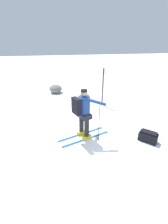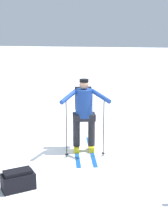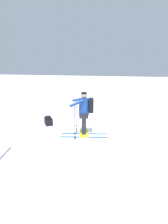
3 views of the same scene
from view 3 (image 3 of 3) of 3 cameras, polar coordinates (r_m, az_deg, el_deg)
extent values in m
plane|color=white|center=(7.10, -1.79, -5.54)|extent=(80.00, 80.00, 0.00)
cube|color=#144C9E|center=(6.29, -0.05, -8.21)|extent=(0.52, 1.69, 0.01)
cube|color=yellow|center=(6.26, -0.05, -7.66)|extent=(0.18, 0.32, 0.12)
cylinder|color=black|center=(6.13, -0.05, -4.30)|extent=(0.15, 0.15, 0.65)
cube|color=#144C9E|center=(6.59, 0.05, -7.11)|extent=(0.52, 1.69, 0.01)
cube|color=yellow|center=(6.57, 0.05, -6.58)|extent=(0.18, 0.32, 0.12)
cylinder|color=black|center=(6.44, 0.05, -3.36)|extent=(0.15, 0.15, 0.65)
cube|color=black|center=(6.19, 0.00, -0.94)|extent=(0.54, 0.42, 0.14)
cylinder|color=navy|center=(6.11, 0.00, 1.75)|extent=(0.36, 0.36, 0.60)
sphere|color=tan|center=(6.04, 0.00, 5.43)|extent=(0.20, 0.20, 0.20)
cylinder|color=black|center=(6.02, 0.00, 6.22)|extent=(0.19, 0.19, 0.06)
cube|color=black|center=(6.10, 2.41, 2.23)|extent=(0.38, 0.23, 0.49)
cylinder|color=black|center=(5.88, -3.06, -3.41)|extent=(0.02, 0.02, 1.25)
cylinder|color=black|center=(6.08, -2.99, -8.48)|extent=(0.07, 0.07, 0.01)
cylinder|color=navy|center=(5.77, -2.27, 2.94)|extent=(0.48, 0.43, 0.23)
cylinder|color=black|center=(6.61, -2.48, -1.36)|extent=(0.02, 0.02, 1.25)
cylinder|color=black|center=(6.79, -2.43, -5.95)|extent=(0.07, 0.07, 0.01)
cylinder|color=navy|center=(6.40, -1.84, 4.11)|extent=(0.28, 0.55, 0.23)
cube|color=black|center=(7.75, -11.52, -2.99)|extent=(0.61, 0.56, 0.28)
cube|color=black|center=(7.70, -11.59, -1.78)|extent=(0.50, 0.46, 0.06)
camera|label=1|loc=(9.71, 13.87, 16.16)|focal=24.00mm
camera|label=2|loc=(9.20, -44.79, 11.50)|focal=50.00mm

